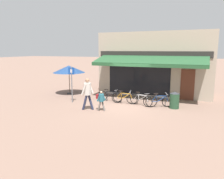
{
  "coord_description": "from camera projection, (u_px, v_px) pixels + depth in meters",
  "views": [
    {
      "loc": [
        4.42,
        -12.15,
        3.38
      ],
      "look_at": [
        -0.57,
        -0.46,
        1.05
      ],
      "focal_mm": 35.0,
      "sensor_mm": 36.0,
      "label": 1
    }
  ],
  "objects": [
    {
      "name": "bicycle_black",
      "position": [
        110.0,
        96.0,
        14.43
      ],
      "size": [
        1.72,
        0.52,
        0.79
      ],
      "rotation": [
        -0.05,
        0.0,
        -0.01
      ],
      "color": "black",
      "rests_on": "ground_plane"
    },
    {
      "name": "pedestrian_adult",
      "position": [
        88.0,
        91.0,
        12.27
      ],
      "size": [
        0.63,
        0.67,
        1.82
      ],
      "rotation": [
        0.0,
        0.0,
        0.02
      ],
      "color": "#282D47",
      "rests_on": "ground_plane"
    },
    {
      "name": "bike_rack_rail",
      "position": [
        135.0,
        96.0,
        13.78
      ],
      "size": [
        3.93,
        0.04,
        0.57
      ],
      "color": "#47494F",
      "rests_on": "ground_plane"
    },
    {
      "name": "litter_bin",
      "position": [
        174.0,
        100.0,
        12.66
      ],
      "size": [
        0.56,
        0.56,
        0.98
      ],
      "color": "#23472D",
      "rests_on": "ground_plane"
    },
    {
      "name": "shop_front",
      "position": [
        156.0,
        64.0,
        16.72
      ],
      "size": [
        8.31,
        4.92,
        4.64
      ],
      "color": "tan",
      "rests_on": "ground_plane"
    },
    {
      "name": "ground_plane",
      "position": [
        124.0,
        106.0,
        13.3
      ],
      "size": [
        160.0,
        160.0,
        0.0
      ],
      "primitive_type": "plane",
      "color": "#846656"
    },
    {
      "name": "parking_sign",
      "position": [
        72.0,
        81.0,
        13.94
      ],
      "size": [
        0.44,
        0.07,
        2.32
      ],
      "color": "slate",
      "rests_on": "ground_plane"
    },
    {
      "name": "bicycle_blue",
      "position": [
        160.0,
        101.0,
        12.94
      ],
      "size": [
        1.58,
        0.88,
        0.87
      ],
      "rotation": [
        0.13,
        0.0,
        0.46
      ],
      "color": "black",
      "rests_on": "ground_plane"
    },
    {
      "name": "bicycle_silver",
      "position": [
        141.0,
        100.0,
        13.37
      ],
      "size": [
        1.61,
        0.69,
        0.82
      ],
      "rotation": [
        -0.09,
        0.0,
        -0.36
      ],
      "color": "black",
      "rests_on": "ground_plane"
    },
    {
      "name": "bicycle_orange",
      "position": [
        124.0,
        98.0,
        13.77
      ],
      "size": [
        1.68,
        0.52,
        0.85
      ],
      "rotation": [
        0.1,
        0.0,
        0.09
      ],
      "color": "black",
      "rests_on": "ground_plane"
    },
    {
      "name": "cafe_parasol",
      "position": [
        69.0,
        69.0,
        16.59
      ],
      "size": [
        2.42,
        2.42,
        2.19
      ],
      "color": "#4C3D2D",
      "rests_on": "ground_plane"
    },
    {
      "name": "pedestrian_child",
      "position": [
        101.0,
        99.0,
        12.13
      ],
      "size": [
        0.52,
        0.42,
        1.14
      ],
      "rotation": [
        0.0,
        0.0,
        -0.16
      ],
      "color": "slate",
      "rests_on": "ground_plane"
    }
  ]
}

